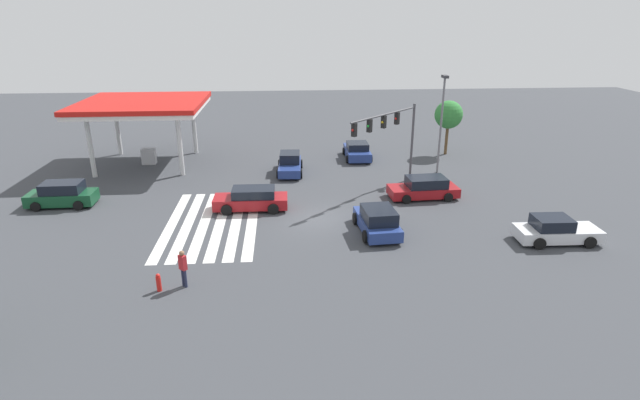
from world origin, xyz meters
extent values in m
plane|color=#3D3F44|center=(0.00, 0.00, 0.00)|extent=(111.07, 111.07, 0.00)
cube|color=silver|center=(0.00, -8.87, 0.00)|extent=(10.47, 0.60, 0.01)
cube|color=silver|center=(0.00, -7.92, 0.00)|extent=(10.47, 0.60, 0.01)
cube|color=silver|center=(0.00, -6.97, 0.00)|extent=(10.47, 0.60, 0.01)
cube|color=silver|center=(0.00, -6.02, 0.00)|extent=(10.47, 0.60, 0.01)
cube|color=silver|center=(0.00, -5.07, 0.00)|extent=(10.47, 0.60, 0.01)
cube|color=silver|center=(0.00, -4.12, 0.00)|extent=(10.47, 0.60, 0.01)
cylinder|color=#47474C|center=(-7.36, 7.36, 2.87)|extent=(0.18, 0.18, 5.74)
cylinder|color=#47474C|center=(-4.70, 4.70, 5.49)|extent=(5.41, 5.41, 0.12)
cube|color=black|center=(-5.76, 5.76, 5.02)|extent=(0.40, 0.40, 0.84)
sphere|color=red|center=(-5.65, 5.65, 5.02)|extent=(0.16, 0.16, 0.16)
cube|color=black|center=(-4.61, 4.61, 5.02)|extent=(0.40, 0.40, 0.84)
sphere|color=gold|center=(-4.49, 4.49, 5.02)|extent=(0.16, 0.16, 0.16)
cube|color=black|center=(-3.45, 3.45, 5.02)|extent=(0.40, 0.40, 0.84)
sphere|color=green|center=(-3.34, 3.34, 5.02)|extent=(0.16, 0.16, 0.16)
cube|color=black|center=(-2.30, 2.30, 5.02)|extent=(0.40, 0.40, 0.84)
sphere|color=red|center=(-2.19, 2.19, 5.02)|extent=(0.16, 0.16, 0.16)
cube|color=#144728|center=(-3.67, -16.57, 0.54)|extent=(1.79, 4.22, 0.75)
cube|color=black|center=(-3.67, -16.45, 1.26)|extent=(1.60, 2.47, 0.67)
cylinder|color=black|center=(-2.76, -17.87, 0.31)|extent=(0.23, 0.62, 0.61)
cylinder|color=black|center=(-4.55, -17.89, 0.31)|extent=(0.23, 0.62, 0.61)
cylinder|color=black|center=(-2.79, -15.26, 0.31)|extent=(0.23, 0.62, 0.61)
cylinder|color=black|center=(-4.58, -15.28, 0.31)|extent=(0.23, 0.62, 0.61)
cube|color=silver|center=(4.05, 12.72, 0.50)|extent=(1.85, 4.49, 0.64)
cube|color=black|center=(4.04, 12.34, 1.13)|extent=(1.61, 1.96, 0.63)
cylinder|color=black|center=(3.18, 14.12, 0.32)|extent=(0.24, 0.65, 0.65)
cylinder|color=black|center=(4.97, 14.08, 0.32)|extent=(0.24, 0.65, 0.65)
cylinder|color=black|center=(3.12, 11.36, 0.32)|extent=(0.24, 0.65, 0.65)
cylinder|color=black|center=(4.91, 11.32, 0.32)|extent=(0.24, 0.65, 0.65)
cube|color=navy|center=(-9.77, -1.64, 0.51)|extent=(4.50, 1.89, 0.64)
cube|color=black|center=(-10.04, -1.63, 1.21)|extent=(2.01, 1.61, 0.75)
cylinder|color=black|center=(-8.36, -0.84, 0.35)|extent=(0.70, 0.25, 0.70)
cylinder|color=black|center=(-8.43, -2.57, 0.35)|extent=(0.70, 0.25, 0.70)
cylinder|color=black|center=(-11.10, -0.71, 0.35)|extent=(0.70, 0.25, 0.70)
cylinder|color=black|center=(-11.18, -2.45, 0.35)|extent=(0.70, 0.25, 0.70)
cube|color=maroon|center=(-3.41, 7.28, 0.48)|extent=(2.16, 4.73, 0.63)
cube|color=black|center=(-3.42, 7.47, 1.12)|extent=(1.85, 2.68, 0.66)
cylinder|color=black|center=(-2.36, 5.90, 0.30)|extent=(0.25, 0.62, 0.61)
cylinder|color=black|center=(-4.30, 5.79, 0.30)|extent=(0.25, 0.62, 0.61)
cylinder|color=black|center=(-2.52, 8.77, 0.30)|extent=(0.25, 0.62, 0.61)
cylinder|color=black|center=(-4.46, 8.65, 0.30)|extent=(0.25, 0.62, 0.61)
cube|color=maroon|center=(-2.07, -4.28, 0.53)|extent=(1.83, 4.69, 0.69)
cube|color=black|center=(-2.07, -4.08, 1.16)|extent=(1.62, 2.69, 0.56)
cylinder|color=black|center=(-1.19, -5.73, 0.35)|extent=(0.23, 0.70, 0.69)
cylinder|color=black|center=(-2.99, -5.71, 0.35)|extent=(0.23, 0.70, 0.69)
cylinder|color=black|center=(-1.15, -2.84, 0.35)|extent=(0.23, 0.70, 0.69)
cylinder|color=black|center=(-2.95, -2.82, 0.35)|extent=(0.23, 0.70, 0.69)
cube|color=navy|center=(2.02, 3.11, 0.51)|extent=(4.32, 2.20, 0.64)
cube|color=black|center=(2.36, 3.13, 1.19)|extent=(2.35, 1.86, 0.72)
cylinder|color=black|center=(0.80, 2.05, 0.35)|extent=(0.72, 0.27, 0.70)
cylinder|color=black|center=(0.65, 3.98, 0.35)|extent=(0.72, 0.27, 0.70)
cylinder|color=black|center=(3.39, 2.24, 0.35)|extent=(0.72, 0.27, 0.70)
cylinder|color=black|center=(3.24, 4.17, 0.35)|extent=(0.72, 0.27, 0.70)
cube|color=navy|center=(-13.62, 4.24, 0.52)|extent=(4.30, 1.98, 0.70)
cube|color=black|center=(-13.47, 4.24, 1.15)|extent=(1.96, 1.76, 0.56)
cylinder|color=black|center=(-14.96, 3.27, 0.31)|extent=(0.62, 0.23, 0.62)
cylinder|color=black|center=(-14.94, 5.25, 0.31)|extent=(0.62, 0.23, 0.62)
cylinder|color=black|center=(-12.30, 3.24, 0.31)|extent=(0.62, 0.23, 0.62)
cylinder|color=black|center=(-12.29, 5.22, 0.31)|extent=(0.62, 0.23, 0.62)
cube|color=silver|center=(-13.19, -13.32, 4.74)|extent=(9.50, 9.50, 0.35)
cube|color=red|center=(-13.19, -13.32, 5.10)|extent=(9.69, 9.69, 0.36)
cube|color=#B2B2B7|center=(-13.19, -13.32, 0.65)|extent=(0.70, 1.10, 1.30)
cylinder|color=silver|center=(-16.51, -16.64, 2.28)|extent=(0.36, 0.36, 4.57)
cylinder|color=silver|center=(-9.87, -16.64, 2.28)|extent=(0.36, 0.36, 4.57)
cylinder|color=silver|center=(-16.51, -10.00, 2.28)|extent=(0.36, 0.36, 4.57)
cylinder|color=silver|center=(-9.87, -10.00, 2.28)|extent=(0.36, 0.36, 4.57)
cylinder|color=#232842|center=(7.39, -6.83, 0.44)|extent=(0.14, 0.14, 0.88)
cylinder|color=#232842|center=(7.50, -6.72, 0.44)|extent=(0.14, 0.14, 0.88)
cube|color=#B22328|center=(7.45, -6.78, 1.23)|extent=(0.41, 0.41, 0.70)
sphere|color=#8C6647|center=(7.45, -6.78, 1.70)|extent=(0.24, 0.24, 0.24)
cylinder|color=slate|center=(-9.07, 9.98, 3.66)|extent=(0.16, 0.16, 7.32)
cube|color=#333338|center=(-9.07, 9.98, 7.42)|extent=(0.80, 0.36, 0.20)
cylinder|color=brown|center=(-14.42, 12.34, 1.26)|extent=(0.26, 0.26, 2.51)
sphere|color=#337F38|center=(-14.42, 12.34, 3.55)|extent=(2.44, 2.44, 2.44)
cylinder|color=red|center=(7.75, -7.86, 0.35)|extent=(0.22, 0.22, 0.70)
sphere|color=red|center=(7.75, -7.86, 0.76)|extent=(0.20, 0.20, 0.20)
camera|label=1|loc=(27.93, -2.09, 11.70)|focal=28.00mm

